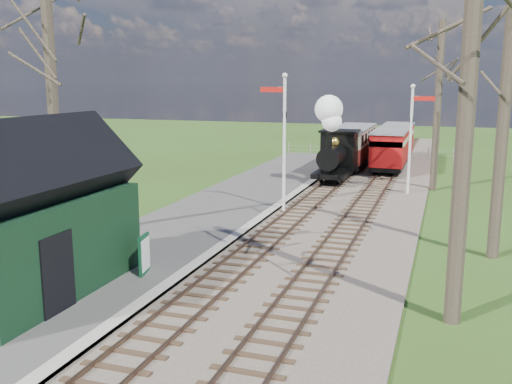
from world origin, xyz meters
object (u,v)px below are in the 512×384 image
(semaphore_near, at_px, (283,133))
(locomotive, at_px, (335,145))
(red_carriage_b, at_px, (397,141))
(sign_board, at_px, (144,254))
(red_carriage_a, at_px, (390,150))
(station_shed, at_px, (32,218))
(coach, at_px, (352,144))
(person, at_px, (38,285))
(bench, at_px, (81,278))
(semaphore_far, at_px, (412,131))

(semaphore_near, distance_m, locomotive, 8.40)
(red_carriage_b, height_order, sign_board, red_carriage_b)
(red_carriage_a, height_order, red_carriage_b, same)
(station_shed, relative_size, coach, 0.80)
(person, bearing_deg, bench, 8.35)
(locomotive, relative_size, sign_board, 4.19)
(locomotive, height_order, red_carriage_b, locomotive)
(locomotive, height_order, sign_board, locomotive)
(sign_board, bearing_deg, coach, 84.66)
(station_shed, distance_m, semaphore_near, 12.58)
(semaphore_far, relative_size, sign_board, 4.86)
(station_shed, relative_size, red_carriage_a, 1.21)
(semaphore_far, xyz_separation_m, sign_board, (-6.62, -15.73, -2.56))
(sign_board, relative_size, bench, 0.92)
(locomotive, distance_m, red_carriage_b, 10.84)
(semaphore_far, height_order, bench, semaphore_far)
(red_carriage_a, height_order, sign_board, red_carriage_a)
(red_carriage_a, xyz_separation_m, bench, (-5.84, -24.73, -0.99))
(red_carriage_a, relative_size, sign_board, 4.42)
(sign_board, bearing_deg, locomotive, 82.91)
(locomotive, relative_size, red_carriage_a, 0.95)
(locomotive, bearing_deg, red_carriage_a, 62.41)
(coach, xyz_separation_m, red_carriage_b, (2.60, 4.43, -0.13))
(semaphore_near, xyz_separation_m, person, (-2.47, -13.19, -2.69))
(sign_board, height_order, bench, sign_board)
(locomotive, bearing_deg, bench, -99.29)
(person, bearing_deg, red_carriage_a, -4.10)
(semaphore_near, bearing_deg, locomotive, 84.76)
(semaphore_near, height_order, person, semaphore_near)
(locomotive, xyz_separation_m, red_carriage_b, (2.61, 10.50, -0.73))
(bench, bearing_deg, red_carriage_b, 79.07)
(red_carriage_a, distance_m, bench, 25.43)
(station_shed, xyz_separation_m, semaphore_far, (8.67, 18.00, 1.08))
(semaphore_near, distance_m, red_carriage_a, 13.84)
(semaphore_far, relative_size, person, 3.91)
(station_shed, bearing_deg, semaphore_near, 73.62)
(station_shed, bearing_deg, semaphore_far, 64.28)
(station_shed, distance_m, locomotive, 20.71)
(bench, bearing_deg, coach, 82.85)
(station_shed, height_order, person, station_shed)
(semaphore_far, bearing_deg, locomotive, 152.76)
(semaphore_near, xyz_separation_m, red_carriage_b, (3.37, 18.76, -2.10))
(semaphore_near, bearing_deg, bench, -102.14)
(red_carriage_b, bearing_deg, locomotive, -103.97)
(red_carriage_b, bearing_deg, red_carriage_a, -90.00)
(semaphore_near, xyz_separation_m, coach, (0.77, 14.33, -1.97))
(coach, bearing_deg, person, -96.71)
(locomotive, height_order, coach, locomotive)
(locomotive, relative_size, red_carriage_b, 0.95)
(coach, distance_m, red_carriage_a, 2.81)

